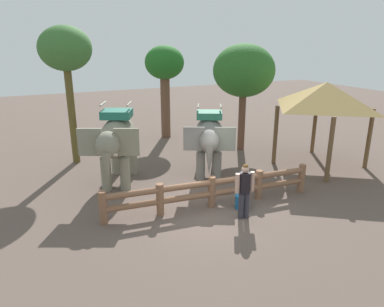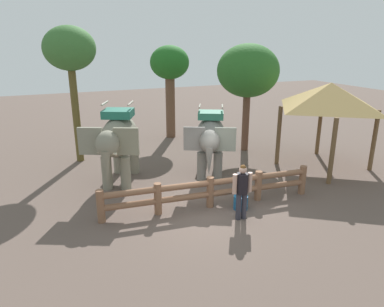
{
  "view_description": "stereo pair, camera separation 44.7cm",
  "coord_description": "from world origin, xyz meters",
  "px_view_note": "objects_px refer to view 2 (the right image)",
  "views": [
    {
      "loc": [
        -5.12,
        -9.33,
        5.32
      ],
      "look_at": [
        0.0,
        1.78,
        1.4
      ],
      "focal_mm": 33.3,
      "sensor_mm": 36.0,
      "label": 1
    },
    {
      "loc": [
        -4.72,
        -9.51,
        5.32
      ],
      "look_at": [
        0.0,
        1.78,
        1.4
      ],
      "focal_mm": 33.3,
      "sensor_mm": 36.0,
      "label": 2
    }
  ],
  "objects_px": {
    "log_fence": "(210,190)",
    "tree_back_center": "(70,52)",
    "thatched_shelter": "(330,96)",
    "feed_bucket": "(241,202)",
    "tourist_woman_in_black": "(242,188)",
    "elephant_near_left": "(118,139)",
    "tree_far_right": "(248,72)",
    "tree_far_left": "(170,67)",
    "elephant_center": "(210,138)"
  },
  "relations": [
    {
      "from": "log_fence",
      "to": "elephant_center",
      "type": "relative_size",
      "value": 2.16
    },
    {
      "from": "thatched_shelter",
      "to": "tree_far_right",
      "type": "relative_size",
      "value": 0.83
    },
    {
      "from": "tourist_woman_in_black",
      "to": "elephant_center",
      "type": "bearing_deg",
      "value": 79.33
    },
    {
      "from": "log_fence",
      "to": "tourist_woman_in_black",
      "type": "distance_m",
      "value": 1.32
    },
    {
      "from": "tree_far_left",
      "to": "elephant_center",
      "type": "bearing_deg",
      "value": -95.11
    },
    {
      "from": "log_fence",
      "to": "feed_bucket",
      "type": "xyz_separation_m",
      "value": [
        0.85,
        -0.55,
        -0.38
      ]
    },
    {
      "from": "log_fence",
      "to": "thatched_shelter",
      "type": "height_order",
      "value": "thatched_shelter"
    },
    {
      "from": "tree_far_right",
      "to": "elephant_near_left",
      "type": "bearing_deg",
      "value": -164.1
    },
    {
      "from": "thatched_shelter",
      "to": "elephant_near_left",
      "type": "bearing_deg",
      "value": 169.25
    },
    {
      "from": "elephant_near_left",
      "to": "elephant_center",
      "type": "distance_m",
      "value": 3.59
    },
    {
      "from": "tree_back_center",
      "to": "feed_bucket",
      "type": "relative_size",
      "value": 12.57
    },
    {
      "from": "thatched_shelter",
      "to": "feed_bucket",
      "type": "xyz_separation_m",
      "value": [
        -5.35,
        -2.17,
        -2.85
      ]
    },
    {
      "from": "thatched_shelter",
      "to": "tree_back_center",
      "type": "xyz_separation_m",
      "value": [
        -9.67,
        4.97,
        1.76
      ]
    },
    {
      "from": "tourist_woman_in_black",
      "to": "tree_back_center",
      "type": "height_order",
      "value": "tree_back_center"
    },
    {
      "from": "elephant_center",
      "to": "feed_bucket",
      "type": "height_order",
      "value": "elephant_center"
    },
    {
      "from": "feed_bucket",
      "to": "tree_far_right",
      "type": "bearing_deg",
      "value": 58.21
    },
    {
      "from": "tree_far_right",
      "to": "log_fence",
      "type": "bearing_deg",
      "value": -130.39
    },
    {
      "from": "log_fence",
      "to": "feed_bucket",
      "type": "distance_m",
      "value": 1.08
    },
    {
      "from": "thatched_shelter",
      "to": "tree_far_right",
      "type": "height_order",
      "value": "tree_far_right"
    },
    {
      "from": "elephant_near_left",
      "to": "tree_back_center",
      "type": "relative_size",
      "value": 0.62
    },
    {
      "from": "thatched_shelter",
      "to": "feed_bucket",
      "type": "distance_m",
      "value": 6.44
    },
    {
      "from": "tourist_woman_in_black",
      "to": "tree_far_right",
      "type": "bearing_deg",
      "value": 58.46
    },
    {
      "from": "tourist_woman_in_black",
      "to": "feed_bucket",
      "type": "bearing_deg",
      "value": 60.85
    },
    {
      "from": "elephant_center",
      "to": "thatched_shelter",
      "type": "height_order",
      "value": "thatched_shelter"
    },
    {
      "from": "elephant_near_left",
      "to": "tourist_woman_in_black",
      "type": "height_order",
      "value": "elephant_near_left"
    },
    {
      "from": "tourist_woman_in_black",
      "to": "elephant_near_left",
      "type": "bearing_deg",
      "value": 122.83
    },
    {
      "from": "log_fence",
      "to": "elephant_near_left",
      "type": "bearing_deg",
      "value": 125.44
    },
    {
      "from": "tree_far_left",
      "to": "tree_back_center",
      "type": "xyz_separation_m",
      "value": [
        -5.26,
        -2.39,
        0.94
      ]
    },
    {
      "from": "elephant_near_left",
      "to": "tree_far_left",
      "type": "bearing_deg",
      "value": 54.52
    },
    {
      "from": "log_fence",
      "to": "tree_back_center",
      "type": "relative_size",
      "value": 1.23
    },
    {
      "from": "log_fence",
      "to": "feed_bucket",
      "type": "height_order",
      "value": "log_fence"
    },
    {
      "from": "log_fence",
      "to": "elephant_center",
      "type": "bearing_deg",
      "value": 64.71
    },
    {
      "from": "elephant_near_left",
      "to": "tree_far_left",
      "type": "height_order",
      "value": "tree_far_left"
    },
    {
      "from": "elephant_center",
      "to": "log_fence",
      "type": "bearing_deg",
      "value": -115.29
    },
    {
      "from": "tourist_woman_in_black",
      "to": "tree_back_center",
      "type": "relative_size",
      "value": 0.3
    },
    {
      "from": "log_fence",
      "to": "tourist_woman_in_black",
      "type": "xyz_separation_m",
      "value": [
        0.52,
        -1.14,
        0.42
      ]
    },
    {
      "from": "log_fence",
      "to": "tree_back_center",
      "type": "xyz_separation_m",
      "value": [
        -3.47,
        6.6,
        4.24
      ]
    },
    {
      "from": "tourist_woman_in_black",
      "to": "tree_far_left",
      "type": "relative_size",
      "value": 0.35
    },
    {
      "from": "elephant_near_left",
      "to": "tree_back_center",
      "type": "bearing_deg",
      "value": 109.11
    },
    {
      "from": "tourist_woman_in_black",
      "to": "tree_far_left",
      "type": "distance_m",
      "value": 10.61
    },
    {
      "from": "elephant_near_left",
      "to": "feed_bucket",
      "type": "distance_m",
      "value": 5.16
    },
    {
      "from": "elephant_near_left",
      "to": "feed_bucket",
      "type": "relative_size",
      "value": 7.81
    },
    {
      "from": "log_fence",
      "to": "elephant_center",
      "type": "xyz_separation_m",
      "value": [
        1.22,
        2.58,
        1.0
      ]
    },
    {
      "from": "log_fence",
      "to": "tree_far_left",
      "type": "relative_size",
      "value": 1.44
    },
    {
      "from": "elephant_center",
      "to": "tree_back_center",
      "type": "relative_size",
      "value": 0.57
    },
    {
      "from": "elephant_near_left",
      "to": "log_fence",
      "type": "bearing_deg",
      "value": -54.56
    },
    {
      "from": "elephant_near_left",
      "to": "tree_far_right",
      "type": "height_order",
      "value": "tree_far_right"
    },
    {
      "from": "elephant_near_left",
      "to": "tourist_woman_in_black",
      "type": "relative_size",
      "value": 2.06
    },
    {
      "from": "tree_far_right",
      "to": "elephant_center",
      "type": "bearing_deg",
      "value": -140.95
    },
    {
      "from": "log_fence",
      "to": "tree_far_left",
      "type": "distance_m",
      "value": 9.74
    }
  ]
}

